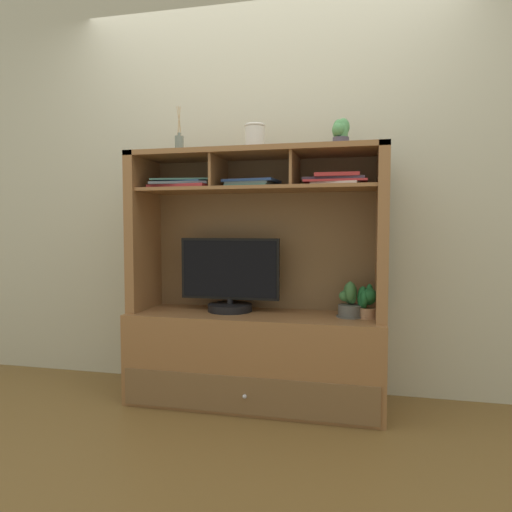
% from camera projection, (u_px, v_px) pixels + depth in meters
% --- Properties ---
extents(floor_plane, '(6.00, 6.00, 0.02)m').
position_uv_depth(floor_plane, '(256.00, 402.00, 2.83)').
color(floor_plane, brown).
rests_on(floor_plane, ground).
extents(back_wall, '(6.00, 0.02, 2.80)m').
position_uv_depth(back_wall, '(266.00, 174.00, 3.03)').
color(back_wall, beige).
rests_on(back_wall, ground).
extents(media_console, '(1.51, 0.55, 1.50)m').
position_uv_depth(media_console, '(256.00, 329.00, 2.81)').
color(media_console, olive).
rests_on(media_console, ground).
extents(tv_monitor, '(0.61, 0.27, 0.45)m').
position_uv_depth(tv_monitor, '(230.00, 280.00, 2.84)').
color(tv_monitor, black).
rests_on(tv_monitor, media_console).
extents(potted_orchid, '(0.15, 0.15, 0.21)m').
position_uv_depth(potted_orchid, '(350.00, 303.00, 2.67)').
color(potted_orchid, '#53534E').
rests_on(potted_orchid, media_console).
extents(potted_fern, '(0.11, 0.12, 0.19)m').
position_uv_depth(potted_fern, '(367.00, 300.00, 2.63)').
color(potted_fern, '#A97954').
rests_on(potted_fern, media_console).
extents(magazine_stack_left, '(0.40, 0.31, 0.05)m').
position_uv_depth(magazine_stack_left, '(184.00, 185.00, 2.84)').
color(magazine_stack_left, '#AE3034').
rests_on(magazine_stack_left, media_console).
extents(magazine_stack_centre, '(0.35, 0.28, 0.06)m').
position_uv_depth(magazine_stack_centre, '(336.00, 180.00, 2.61)').
color(magazine_stack_centre, beige).
rests_on(magazine_stack_centre, media_console).
extents(magazine_stack_right, '(0.33, 0.26, 0.04)m').
position_uv_depth(magazine_stack_right, '(251.00, 184.00, 2.74)').
color(magazine_stack_right, '#457269').
rests_on(magazine_stack_right, media_console).
extents(diffuser_bottle, '(0.05, 0.05, 0.29)m').
position_uv_depth(diffuser_bottle, '(179.00, 144.00, 2.87)').
color(diffuser_bottle, slate).
rests_on(diffuser_bottle, media_console).
extents(potted_succulent, '(0.11, 0.12, 0.17)m').
position_uv_depth(potted_succulent, '(341.00, 132.00, 2.64)').
color(potted_succulent, '#4B4558').
rests_on(potted_succulent, media_console).
extents(ceramic_vase, '(0.12, 0.12, 0.15)m').
position_uv_depth(ceramic_vase, '(255.00, 137.00, 2.71)').
color(ceramic_vase, silver).
rests_on(ceramic_vase, media_console).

